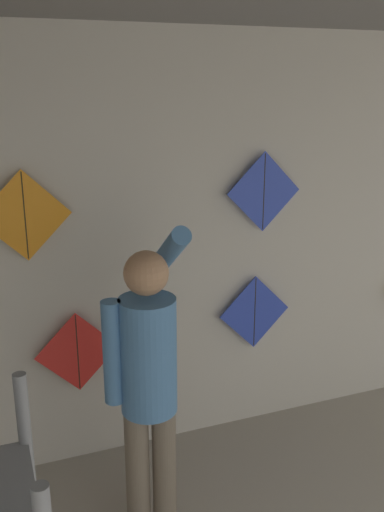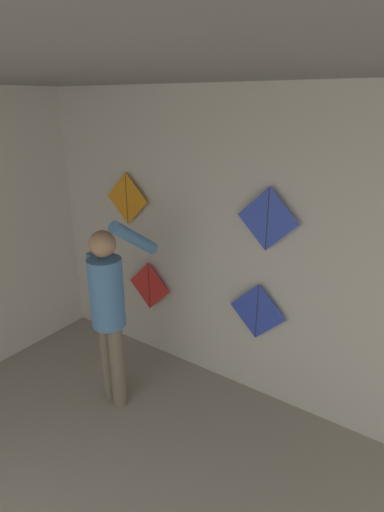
# 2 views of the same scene
# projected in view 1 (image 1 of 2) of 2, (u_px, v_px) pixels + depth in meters

# --- Properties ---
(back_panel) EXTENTS (5.83, 0.06, 2.80)m
(back_panel) POSITION_uv_depth(u_px,v_px,m) (254.00, 241.00, 3.99)
(back_panel) COLOR beige
(back_panel) RESTS_ON ground
(shopkeeper) EXTENTS (0.45, 0.60, 1.80)m
(shopkeeper) POSITION_uv_depth(u_px,v_px,m) (148.00, 376.00, 2.95)
(shopkeeper) COLOR #726656
(shopkeeper) RESTS_ON ground
(kite_0) EXTENTS (0.54, 0.01, 0.54)m
(kite_0) POSITION_uv_depth(u_px,v_px,m) (78.00, 352.00, 3.65)
(kite_0) COLOR red
(kite_1) EXTENTS (0.54, 0.01, 0.54)m
(kite_1) POSITION_uv_depth(u_px,v_px,m) (255.00, 312.00, 4.05)
(kite_1) COLOR blue
(kite_3) EXTENTS (0.54, 0.01, 0.54)m
(kite_3) POSITION_uv_depth(u_px,v_px,m) (25.00, 216.00, 3.29)
(kite_3) COLOR orange
(kite_4) EXTENTS (0.54, 0.01, 0.54)m
(kite_4) POSITION_uv_depth(u_px,v_px,m) (264.00, 192.00, 3.81)
(kite_4) COLOR blue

